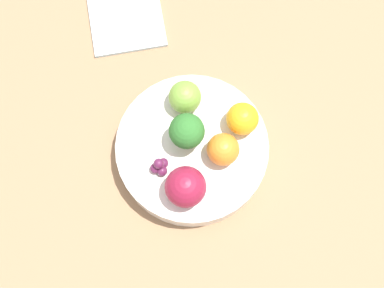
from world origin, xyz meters
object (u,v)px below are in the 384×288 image
Objects in this scene: apple_green at (185,97)px; grape_cluster at (160,166)px; broccoli at (188,131)px; apple_red at (186,187)px; orange_front at (242,119)px; napkin at (124,7)px; orange_back at (223,149)px; bowl at (192,150)px.

grape_cluster is at bearing 36.72° from apple_green.
apple_red is (0.04, 0.06, -0.01)m from broccoli.
broccoli reaches higher than orange_front.
broccoli reaches higher than grape_cluster.
grape_cluster is at bearing 69.43° from napkin.
napkin is at bearing -99.76° from broccoli.
broccoli is 1.33× the size of apple_green.
apple_red is at bearing 74.24° from napkin.
orange_front is 0.05m from orange_back.
napkin is (-0.04, -0.25, -0.02)m from bowl.
bowl is 0.26m from napkin.
orange_back is at bearing 131.46° from bowl.
napkin is at bearing -99.75° from bowl.
grape_cluster is (0.01, -0.04, -0.02)m from apple_red.
napkin is at bearing -110.57° from grape_cluster.
apple_green is 1.67× the size of grape_cluster.
grape_cluster is 0.14× the size of napkin.
apple_red is (0.04, 0.05, 0.05)m from bowl.
apple_red reaches higher than apple_green.
broccoli is 0.07m from apple_red.
apple_green is 0.21m from napkin.
bowl is at bearing -48.54° from orange_back.
bowl is at bearing 80.25° from napkin.
orange_back is (0.05, 0.02, -0.00)m from orange_front.
orange_front is at bearing -155.79° from orange_back.
orange_back is at bearing 86.86° from napkin.
apple_green is at bearing -118.85° from broccoli.
bowl is 1.13× the size of napkin.
bowl is at bearing -131.34° from apple_red.
bowl is 0.06m from grape_cluster.
broccoli is 0.25m from napkin.
orange_back is (-0.07, -0.02, -0.01)m from apple_red.
apple_red is 1.24× the size of orange_back.
apple_red is 1.23× the size of orange_front.
apple_green reaches higher than bowl.
apple_red is at bearing 12.42° from orange_back.
orange_back reaches higher than grape_cluster.
grape_cluster is at bearing -20.38° from orange_back.
apple_green is 0.08m from orange_front.
orange_front reaches higher than bowl.
apple_green reaches higher than grape_cluster.
orange_back is at bearing 159.62° from grape_cluster.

